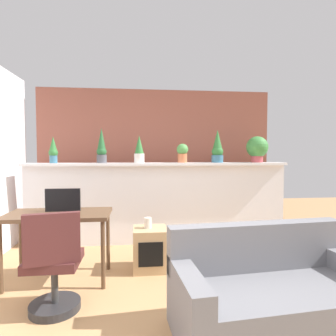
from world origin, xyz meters
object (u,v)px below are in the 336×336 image
object	(u,v)px
desk	(59,220)
side_cube_shelf	(150,249)
potted_plant_1	(102,147)
potted_plant_3	(182,152)
potted_plant_0	(53,150)
potted_plant_5	(257,148)
potted_plant_2	(139,150)
office_chair	(54,270)
tv_monitor	(63,200)
potted_plant_4	(217,148)
vase_on_shelf	(148,223)
couch	(273,296)

from	to	relation	value
desk	side_cube_shelf	distance (m)	1.10
potted_plant_1	potted_plant_3	bearing A→B (deg)	0.19
potted_plant_0	potted_plant_5	distance (m)	3.14
potted_plant_2	potted_plant_5	bearing A→B (deg)	0.59
potted_plant_0	office_chair	bearing A→B (deg)	-74.54
potted_plant_1	tv_monitor	xyz separation A→B (m)	(-0.29, -1.12, -0.61)
potted_plant_4	potted_plant_5	distance (m)	0.65
potted_plant_2	potted_plant_1	bearing A→B (deg)	178.47
potted_plant_5	tv_monitor	size ratio (longest dim) A/B	1.11
potted_plant_1	office_chair	distance (m)	2.18
potted_plant_0	side_cube_shelf	xyz separation A→B (m)	(1.38, -0.97, -1.19)
vase_on_shelf	potted_plant_0	bearing A→B (deg)	144.56
potted_plant_0	office_chair	world-z (taller)	potted_plant_0
potted_plant_5	side_cube_shelf	world-z (taller)	potted_plant_5
potted_plant_0	potted_plant_4	size ratio (longest dim) A/B	0.77
vase_on_shelf	office_chair	bearing A→B (deg)	-134.04
potted_plant_4	couch	distance (m)	2.61
potted_plant_5	potted_plant_1	bearing A→B (deg)	-179.90
potted_plant_2	vase_on_shelf	bearing A→B (deg)	-84.53
potted_plant_3	side_cube_shelf	bearing A→B (deg)	-118.69
potted_plant_1	office_chair	bearing A→B (deg)	-95.69
side_cube_shelf	office_chair	bearing A→B (deg)	-135.08
potted_plant_0	side_cube_shelf	size ratio (longest dim) A/B	0.79
potted_plant_1	potted_plant_3	xyz separation A→B (m)	(1.23, 0.00, -0.07)
potted_plant_0	vase_on_shelf	world-z (taller)	potted_plant_0
potted_plant_0	potted_plant_2	bearing A→B (deg)	0.85
side_cube_shelf	tv_monitor	bearing A→B (deg)	-173.37
potted_plant_1	potted_plant_5	distance (m)	2.44
potted_plant_5	tv_monitor	world-z (taller)	potted_plant_5
potted_plant_1	office_chair	xyz separation A→B (m)	(-0.19, -1.87, -1.10)
potted_plant_4	desk	world-z (taller)	potted_plant_4
vase_on_shelf	side_cube_shelf	bearing A→B (deg)	-17.37
potted_plant_0	potted_plant_4	world-z (taller)	potted_plant_4
side_cube_shelf	potted_plant_3	bearing A→B (deg)	61.31
office_chair	couch	distance (m)	1.83
tv_monitor	potted_plant_2	bearing A→B (deg)	52.14
potted_plant_4	couch	size ratio (longest dim) A/B	0.32
tv_monitor	potted_plant_3	bearing A→B (deg)	36.30
potted_plant_2	office_chair	xyz separation A→B (m)	(-0.75, -1.85, -1.07)
potted_plant_3	office_chair	bearing A→B (deg)	-127.15
potted_plant_2	potted_plant_3	bearing A→B (deg)	1.64
potted_plant_0	tv_monitor	xyz separation A→B (m)	(0.40, -1.08, -0.57)
couch	vase_on_shelf	bearing A→B (deg)	125.11
potted_plant_4	side_cube_shelf	xyz separation A→B (m)	(-1.11, -1.00, -1.23)
potted_plant_0	potted_plant_3	bearing A→B (deg)	1.12
desk	potted_plant_0	bearing A→B (deg)	107.84
potted_plant_5	couch	size ratio (longest dim) A/B	0.26
vase_on_shelf	couch	distance (m)	1.63
potted_plant_4	vase_on_shelf	size ratio (longest dim) A/B	4.03
office_chair	couch	bearing A→B (deg)	-14.03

